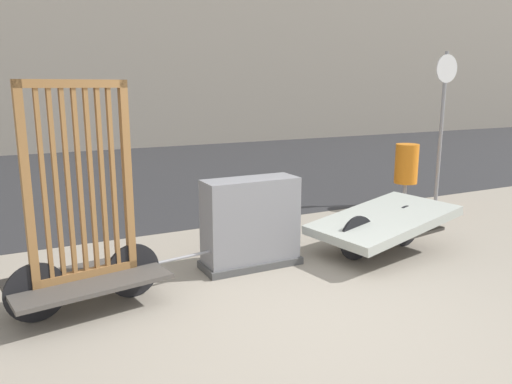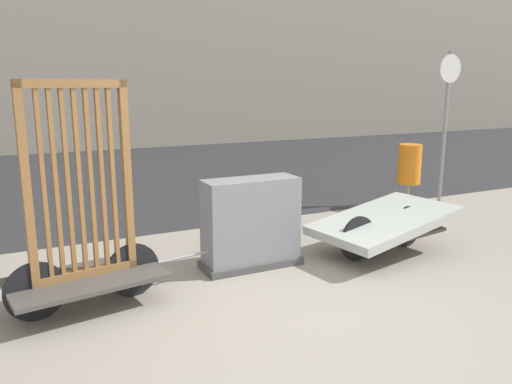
{
  "view_description": "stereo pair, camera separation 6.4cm",
  "coord_description": "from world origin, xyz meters",
  "views": [
    {
      "loc": [
        -2.27,
        -3.31,
        2.01
      ],
      "look_at": [
        0.0,
        1.18,
        0.92
      ],
      "focal_mm": 35.0,
      "sensor_mm": 36.0,
      "label": 1
    },
    {
      "loc": [
        -2.22,
        -3.34,
        2.01
      ],
      "look_at": [
        0.0,
        1.18,
        0.92
      ],
      "focal_mm": 35.0,
      "sensor_mm": 36.0,
      "label": 2
    }
  ],
  "objects": [
    {
      "name": "bike_cart_with_bedframe",
      "position": [
        -1.72,
        1.18,
        0.66
      ],
      "size": [
        2.09,
        1.0,
        2.05
      ],
      "rotation": [
        0.0,
        0.0,
        0.16
      ],
      "color": "#4C4742",
      "rests_on": "ground_plane"
    },
    {
      "name": "bike_cart_with_mattress",
      "position": [
        1.72,
        1.18,
        0.38
      ],
      "size": [
        2.27,
        1.29,
        0.57
      ],
      "rotation": [
        0.0,
        0.0,
        0.15
      ],
      "color": "#4C4742",
      "rests_on": "ground_plane"
    },
    {
      "name": "trash_bin",
      "position": [
        3.61,
        2.82,
        0.73
      ],
      "size": [
        0.37,
        0.37,
        1.06
      ],
      "color": "gray",
      "rests_on": "ground_plane"
    },
    {
      "name": "ground_plane",
      "position": [
        0.0,
        0.0,
        0.0
      ],
      "size": [
        60.0,
        60.0,
        0.0
      ],
      "primitive_type": "plane",
      "color": "gray"
    },
    {
      "name": "road_strip",
      "position": [
        0.0,
        7.95,
        0.0
      ],
      "size": [
        56.0,
        9.56,
        0.01
      ],
      "color": "#2D2D30",
      "rests_on": "ground_plane"
    },
    {
      "name": "sign_post",
      "position": [
        4.33,
        2.81,
        1.59
      ],
      "size": [
        0.46,
        0.06,
        2.55
      ],
      "color": "gray",
      "rests_on": "ground_plane"
    },
    {
      "name": "utility_cabinet",
      "position": [
        0.09,
        1.49,
        0.46
      ],
      "size": [
        1.12,
        0.46,
        1.01
      ],
      "color": "#4C4C4C",
      "rests_on": "ground_plane"
    }
  ]
}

